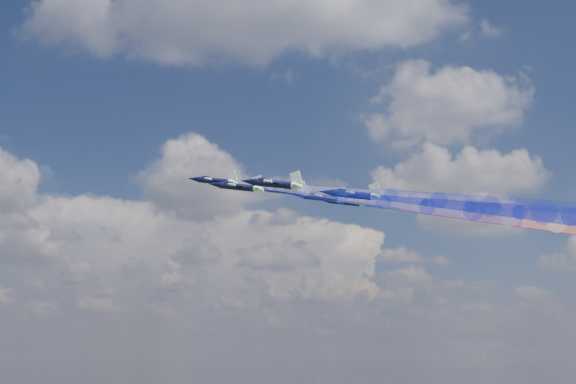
# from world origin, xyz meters

# --- Properties ---
(jet_lead) EXTENTS (16.42, 14.54, 7.47)m
(jet_lead) POSITION_xyz_m (-30.11, 2.35, 137.63)
(jet_lead) COLOR black
(trail_lead) EXTENTS (50.84, 19.41, 14.28)m
(trail_lead) POSITION_xyz_m (-0.05, -6.46, 131.94)
(trail_lead) COLOR white
(jet_inner_left) EXTENTS (16.42, 14.54, 7.47)m
(jet_inner_left) POSITION_xyz_m (-22.06, -12.46, 132.55)
(jet_inner_left) COLOR black
(trail_inner_left) EXTENTS (50.84, 19.41, 14.28)m
(trail_inner_left) POSITION_xyz_m (8.00, -21.26, 126.87)
(trail_inner_left) COLOR #1821CC
(jet_inner_right) EXTENTS (16.42, 14.54, 7.47)m
(jet_inner_right) POSITION_xyz_m (-14.29, 8.20, 136.31)
(jet_inner_right) COLOR black
(trail_inner_right) EXTENTS (50.84, 19.41, 14.28)m
(trail_inner_right) POSITION_xyz_m (15.77, -0.61, 130.62)
(trail_inner_right) COLOR red
(jet_outer_left) EXTENTS (16.42, 14.54, 7.47)m
(jet_outer_left) POSITION_xyz_m (-12.96, -25.96, 129.78)
(jet_outer_left) COLOR black
(trail_outer_left) EXTENTS (50.84, 19.41, 14.28)m
(trail_outer_left) POSITION_xyz_m (17.11, -34.77, 124.09)
(trail_outer_left) COLOR #1821CC
(jet_center_third) EXTENTS (16.42, 14.54, 7.47)m
(jet_center_third) POSITION_xyz_m (-4.70, -3.61, 131.84)
(jet_center_third) COLOR black
(trail_center_third) EXTENTS (50.84, 19.41, 14.28)m
(trail_center_third) POSITION_xyz_m (25.36, -12.42, 126.15)
(trail_center_third) COLOR white
(jet_outer_right) EXTENTS (16.42, 14.54, 7.47)m
(jet_outer_right) POSITION_xyz_m (0.33, 15.59, 134.80)
(jet_outer_right) COLOR black
(trail_outer_right) EXTENTS (50.84, 19.41, 14.28)m
(trail_outer_right) POSITION_xyz_m (30.39, 6.78, 129.11)
(trail_outer_right) COLOR red
(jet_rear_left) EXTENTS (16.42, 14.54, 7.47)m
(jet_rear_left) POSITION_xyz_m (2.08, -19.49, 128.79)
(jet_rear_left) COLOR black
(trail_rear_left) EXTENTS (50.84, 19.41, 14.28)m
(trail_rear_left) POSITION_xyz_m (32.14, -28.29, 123.10)
(trail_rear_left) COLOR #1821CC
(jet_rear_right) EXTENTS (16.42, 14.54, 7.47)m
(jet_rear_right) POSITION_xyz_m (9.22, 2.02, 131.05)
(jet_rear_right) COLOR black
(trail_rear_right) EXTENTS (50.84, 19.41, 14.28)m
(trail_rear_right) POSITION_xyz_m (39.28, -6.79, 125.36)
(trail_rear_right) COLOR red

